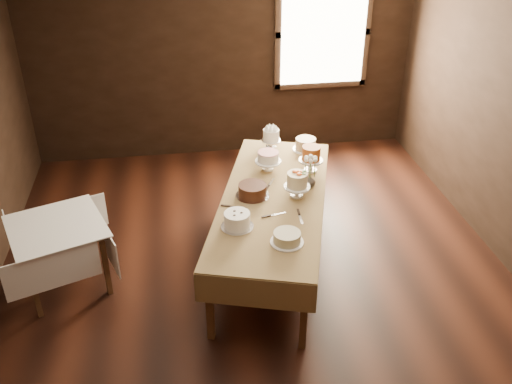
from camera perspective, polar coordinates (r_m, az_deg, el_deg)
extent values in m
cube|color=black|center=(5.47, 0.32, -9.66)|extent=(5.00, 6.00, 0.01)
cube|color=black|center=(7.47, -3.39, 13.91)|extent=(5.00, 0.02, 2.80)
cube|color=#FFEABF|center=(7.58, 6.81, 15.59)|extent=(1.10, 0.05, 1.30)
cube|color=#4A301C|center=(4.78, -4.67, -11.44)|extent=(0.07, 0.07, 0.69)
cube|color=#4A301C|center=(6.61, -0.51, 1.70)|extent=(0.07, 0.07, 0.69)
cube|color=#4A301C|center=(4.70, 4.84, -12.34)|extent=(0.07, 0.07, 0.69)
cube|color=#4A301C|center=(6.55, 6.23, 1.22)|extent=(0.07, 0.07, 0.69)
cube|color=#4A301C|center=(5.40, 1.75, -0.79)|extent=(1.56, 2.55, 0.04)
cube|color=tan|center=(5.38, 1.75, -0.55)|extent=(1.63, 2.62, 0.01)
cube|color=#4A301C|center=(5.34, -21.47, -9.04)|extent=(0.06, 0.06, 0.63)
cube|color=#4A301C|center=(5.86, -22.60, -5.46)|extent=(0.06, 0.06, 0.63)
cube|color=#4A301C|center=(5.40, -14.90, -7.25)|extent=(0.06, 0.06, 0.63)
cube|color=#4A301C|center=(5.91, -16.63, -3.88)|extent=(0.06, 0.06, 0.63)
cube|color=#4A301C|center=(5.43, -19.50, -3.49)|extent=(0.94, 0.94, 0.04)
cube|color=white|center=(5.42, -19.55, -3.27)|extent=(1.05, 1.05, 0.01)
cylinder|color=silver|center=(6.30, 1.52, 4.93)|extent=(0.21, 0.21, 0.10)
cylinder|color=white|center=(6.25, 1.54, 5.87)|extent=(0.24, 0.24, 0.12)
cylinder|color=white|center=(6.29, 5.00, 4.33)|extent=(0.28, 0.28, 0.01)
cylinder|color=tan|center=(6.26, 5.03, 4.87)|extent=(0.29, 0.29, 0.12)
cylinder|color=white|center=(5.83, 1.22, 2.77)|extent=(0.27, 0.27, 0.12)
cylinder|color=white|center=(5.78, 1.23, 3.67)|extent=(0.26, 0.26, 0.09)
cylinder|color=white|center=(5.83, 5.52, 2.76)|extent=(0.25, 0.25, 0.14)
cylinder|color=#AC5018|center=(5.76, 5.59, 4.02)|extent=(0.26, 0.26, 0.15)
cylinder|color=silver|center=(5.38, -0.37, -0.39)|extent=(0.32, 0.32, 0.01)
cylinder|color=#38180B|center=(5.35, -0.37, 0.19)|extent=(0.32, 0.32, 0.11)
cylinder|color=white|center=(5.37, 4.14, 0.14)|extent=(0.25, 0.25, 0.12)
cylinder|color=beige|center=(5.31, 4.19, 1.35)|extent=(0.24, 0.24, 0.14)
cylinder|color=silver|center=(4.94, -1.91, -3.53)|extent=(0.29, 0.29, 0.01)
cylinder|color=white|center=(4.90, -1.92, -2.82)|extent=(0.25, 0.25, 0.13)
cylinder|color=white|center=(4.76, 3.13, -5.07)|extent=(0.28, 0.28, 0.01)
cylinder|color=beige|center=(4.73, 3.15, -4.58)|extent=(0.28, 0.28, 0.09)
cube|color=silver|center=(5.12, 2.29, -2.22)|extent=(0.24, 0.08, 0.01)
cube|color=silver|center=(5.06, 4.54, -2.77)|extent=(0.04, 0.24, 0.01)
cube|color=silver|center=(5.62, 1.56, 1.03)|extent=(0.14, 0.22, 0.01)
cube|color=silver|center=(5.58, 4.98, 0.69)|extent=(0.24, 0.10, 0.01)
cube|color=silver|center=(5.21, -1.81, -1.58)|extent=(0.23, 0.11, 0.01)
imported|color=#2D2823|center=(5.55, 5.42, 1.12)|extent=(0.16, 0.16, 0.12)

